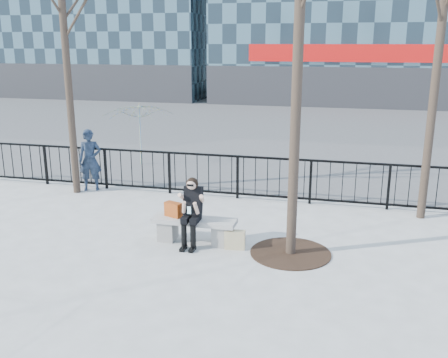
# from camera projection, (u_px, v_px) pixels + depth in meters

# --- Properties ---
(ground) EXTENTS (120.00, 120.00, 0.00)m
(ground) POSITION_uv_depth(u_px,v_px,m) (194.00, 242.00, 9.81)
(ground) COLOR gray
(ground) RESTS_ON ground
(street_surface) EXTENTS (60.00, 23.00, 0.01)m
(street_surface) POSITION_uv_depth(u_px,v_px,m) (288.00, 124.00, 23.84)
(street_surface) COLOR #474747
(street_surface) RESTS_ON ground
(railing) EXTENTS (14.00, 0.06, 1.10)m
(railing) POSITION_uv_depth(u_px,v_px,m) (230.00, 176.00, 12.47)
(railing) COLOR black
(railing) RESTS_ON ground
(tree_grate) EXTENTS (1.50, 1.50, 0.02)m
(tree_grate) POSITION_uv_depth(u_px,v_px,m) (290.00, 253.00, 9.27)
(tree_grate) COLOR black
(tree_grate) RESTS_ON ground
(bench_main) EXTENTS (1.65, 0.46, 0.49)m
(bench_main) POSITION_uv_depth(u_px,v_px,m) (194.00, 228.00, 9.73)
(bench_main) COLOR slate
(bench_main) RESTS_ON ground
(seated_woman) EXTENTS (0.50, 0.64, 1.34)m
(seated_woman) POSITION_uv_depth(u_px,v_px,m) (191.00, 212.00, 9.48)
(seated_woman) COLOR black
(seated_woman) RESTS_ON ground
(handbag) EXTENTS (0.38, 0.28, 0.29)m
(handbag) POSITION_uv_depth(u_px,v_px,m) (173.00, 209.00, 9.76)
(handbag) COLOR #9A3E12
(handbag) RESTS_ON bench_main
(shopping_bag) EXTENTS (0.40, 0.18, 0.37)m
(shopping_bag) POSITION_uv_depth(u_px,v_px,m) (235.00, 240.00, 9.44)
(shopping_bag) COLOR beige
(shopping_bag) RESTS_ON ground
(standing_man) EXTENTS (0.70, 0.58, 1.62)m
(standing_man) POSITION_uv_depth(u_px,v_px,m) (90.00, 160.00, 13.08)
(standing_man) COLOR black
(standing_man) RESTS_ON ground
(vendor_umbrella) EXTENTS (2.81, 2.84, 1.98)m
(vendor_umbrella) POSITION_uv_depth(u_px,v_px,m) (139.00, 134.00, 15.73)
(vendor_umbrella) COLOR gold
(vendor_umbrella) RESTS_ON ground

